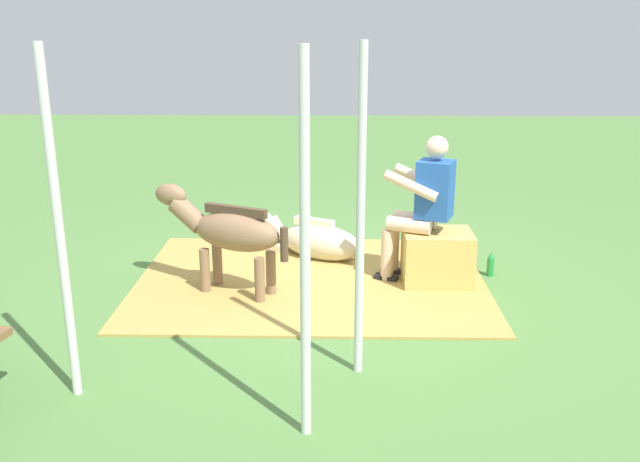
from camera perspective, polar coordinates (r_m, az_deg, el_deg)
name	(u,v)px	position (r m, az deg, el deg)	size (l,w,h in m)	color
ground_plane	(336,287)	(6.38, 1.29, -4.62)	(24.00, 24.00, 0.00)	#568442
hay_patch	(311,280)	(6.51, -0.76, -4.06)	(3.23, 2.47, 0.02)	tan
hay_bale	(437,258)	(6.45, 9.63, -2.23)	(0.62, 0.49, 0.50)	tan
person_seated	(422,202)	(6.32, 8.39, 2.35)	(0.72, 0.57, 1.38)	beige
pony_standing	(228,231)	(6.10, -7.62, -0.03)	(1.27, 0.73, 0.95)	#8C6B4C
pony_lying	(313,240)	(7.10, -0.62, -0.73)	(1.30, 0.88, 0.42)	beige
soda_bottle	(491,264)	(6.81, 13.90, -2.69)	(0.07, 0.07, 0.24)	#268C3F
tent_pole_left	(360,217)	(4.52, 3.36, 1.17)	(0.06, 0.06, 2.24)	silver
tent_pole_right	(59,230)	(4.51, -20.72, 0.04)	(0.06, 0.06, 2.24)	silver
tent_pole_mid	(305,254)	(3.79, -1.24, -1.95)	(0.06, 0.06, 2.24)	silver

